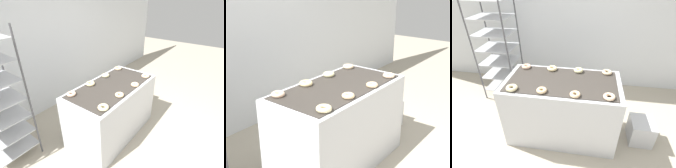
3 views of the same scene
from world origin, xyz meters
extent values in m
cube|color=silver|center=(0.00, 2.12, 1.40)|extent=(8.00, 0.05, 2.80)
cube|color=silver|center=(0.00, 0.63, 0.45)|extent=(1.48, 0.76, 0.90)
cube|color=#38332D|center=(0.00, 0.63, 0.90)|extent=(1.36, 0.67, 0.01)
cube|color=#262628|center=(0.41, 0.29, 0.63)|extent=(0.12, 0.07, 0.10)
cube|color=silver|center=(1.12, 0.65, 0.17)|extent=(0.31, 0.34, 0.35)
torus|color=beige|center=(-0.55, 0.35, 0.93)|extent=(0.14, 0.14, 0.04)
torus|color=beige|center=(-0.19, 0.36, 0.93)|extent=(0.12, 0.12, 0.04)
torus|color=beige|center=(0.19, 0.35, 0.93)|extent=(0.12, 0.12, 0.04)
torus|color=beige|center=(0.56, 0.36, 0.93)|extent=(0.13, 0.13, 0.04)
torus|color=beige|center=(-0.56, 0.90, 0.93)|extent=(0.13, 0.13, 0.04)
torus|color=beige|center=(-0.19, 0.90, 0.93)|extent=(0.14, 0.14, 0.04)
torus|color=beige|center=(0.18, 0.90, 0.93)|extent=(0.13, 0.13, 0.05)
torus|color=beige|center=(0.57, 0.91, 0.93)|extent=(0.13, 0.13, 0.04)
camera|label=1|loc=(-1.87, -0.75, 2.14)|focal=28.00mm
camera|label=2|loc=(-2.35, -1.19, 2.01)|focal=50.00mm
camera|label=3|loc=(0.31, -1.21, 2.07)|focal=28.00mm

